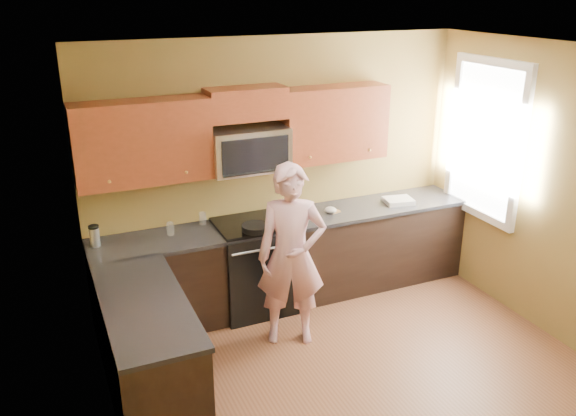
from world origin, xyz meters
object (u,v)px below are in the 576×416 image
stove (255,265)px  woman (292,256)px  microwave (249,170)px  travel_mug (96,246)px  butter_tub (296,223)px  frying_pan (256,231)px

stove → woman: size_ratio=0.55×
stove → microwave: microwave is taller
travel_mug → butter_tub: bearing=-6.9°
microwave → frying_pan: microwave is taller
microwave → travel_mug: 1.59m
microwave → frying_pan: bearing=-100.6°
stove → butter_tub: (0.40, -0.12, 0.45)m
microwave → butter_tub: (0.40, -0.25, -0.53)m
stove → butter_tub: bearing=-17.1°
woman → butter_tub: (0.29, 0.55, 0.06)m
butter_tub → woman: bearing=-118.1°
stove → microwave: 0.98m
travel_mug → microwave: bearing=0.6°
stove → woman: bearing=-81.2°
woman → frying_pan: size_ratio=3.71×
microwave → woman: (0.10, -0.80, -0.59)m
microwave → woman: woman is taller
butter_tub → frying_pan: bearing=-170.0°
woman → microwave: bearing=118.6°
stove → frying_pan: frying_pan is taller
frying_pan → travel_mug: (-1.44, 0.31, -0.03)m
stove → woman: woman is taller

